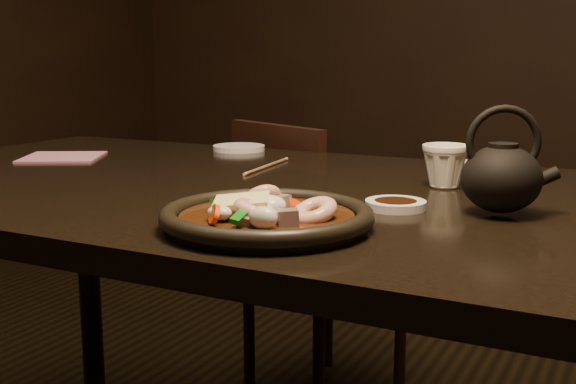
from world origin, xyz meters
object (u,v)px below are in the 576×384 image
at_px(table, 239,224).
at_px(teapot, 502,175).
at_px(chair, 308,255).
at_px(plate, 267,218).
at_px(tea_cup, 445,164).

distance_m(table, teapot, 0.49).
relative_size(table, teapot, 10.26).
bearing_deg(chair, plate, 136.37).
distance_m(table, tea_cup, 0.38).
relative_size(chair, teapot, 5.15).
relative_size(chair, plate, 2.78).
bearing_deg(table, plate, -52.55).
bearing_deg(teapot, plate, -163.53).
relative_size(plate, tea_cup, 3.54).
bearing_deg(chair, table, 128.26).
distance_m(chair, plate, 1.03).
relative_size(tea_cup, teapot, 0.52).
distance_m(plate, teapot, 0.35).
bearing_deg(chair, tea_cup, 159.44).
bearing_deg(plate, tea_cup, 72.37).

